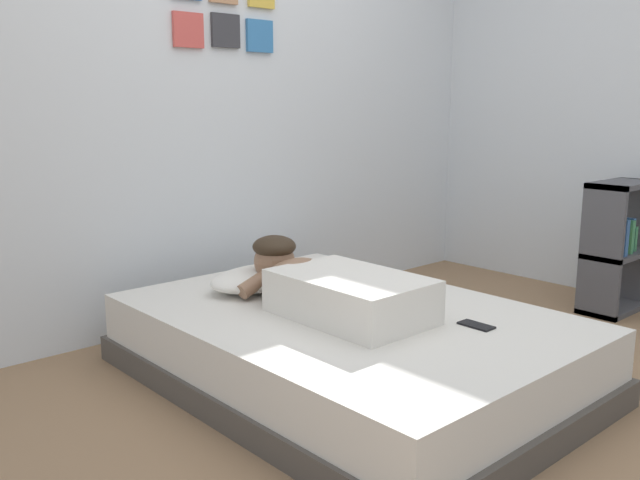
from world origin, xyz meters
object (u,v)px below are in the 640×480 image
coffee_cup (314,278)px  person_lying (328,286)px  pillow (260,278)px  bookshelf (617,245)px  bed (348,347)px  cell_phone (476,325)px

coffee_cup → person_lying: bearing=-122.9°
pillow → person_lying: size_ratio=0.57×
coffee_cup → bookshelf: size_ratio=0.17×
bed → cell_phone: 0.56m
bookshelf → person_lying: bearing=169.2°
bed → coffee_cup: 0.47m
pillow → coffee_cup: 0.26m
cell_phone → coffee_cup: bearing=94.8°
bed → coffee_cup: coffee_cup is taller
person_lying → cell_phone: 0.63m
bed → coffee_cup: bearing=68.4°
pillow → cell_phone: pillow is taller
coffee_cup → bookshelf: 1.83m
person_lying → coffee_cup: person_lying is taller
cell_phone → pillow: bearing=106.5°
person_lying → bookshelf: bookshelf is taller
pillow → bed: bearing=-82.5°
coffee_cup → cell_phone: 0.89m
cell_phone → bookshelf: bookshelf is taller
pillow → cell_phone: bearing=-73.5°
person_lying → bookshelf: bearing=-10.8°
person_lying → coffee_cup: bearing=57.1°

